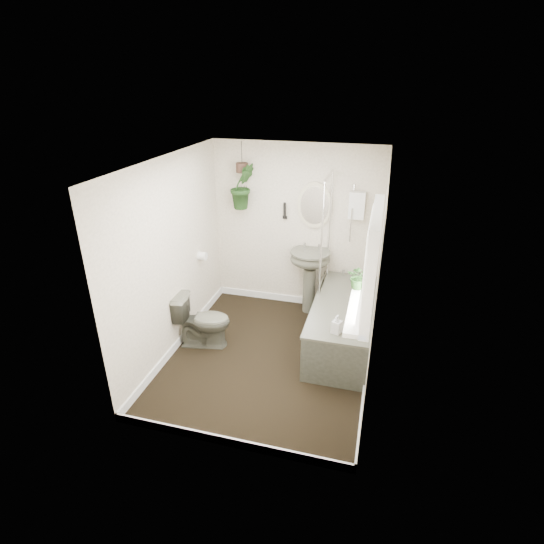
# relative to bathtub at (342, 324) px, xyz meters

# --- Properties ---
(floor) EXTENTS (2.30, 2.80, 0.02)m
(floor) POSITION_rel_bathtub_xyz_m (-0.80, -0.50, -0.30)
(floor) COLOR black
(floor) RESTS_ON ground
(ceiling) EXTENTS (2.30, 2.80, 0.02)m
(ceiling) POSITION_rel_bathtub_xyz_m (-0.80, -0.50, 2.02)
(ceiling) COLOR white
(ceiling) RESTS_ON ground
(wall_back) EXTENTS (2.30, 0.02, 2.30)m
(wall_back) POSITION_rel_bathtub_xyz_m (-0.80, 0.91, 0.86)
(wall_back) COLOR #F1E4CB
(wall_back) RESTS_ON ground
(wall_front) EXTENTS (2.30, 0.02, 2.30)m
(wall_front) POSITION_rel_bathtub_xyz_m (-0.80, -1.91, 0.86)
(wall_front) COLOR #F1E4CB
(wall_front) RESTS_ON ground
(wall_left) EXTENTS (0.02, 2.80, 2.30)m
(wall_left) POSITION_rel_bathtub_xyz_m (-1.96, -0.50, 0.86)
(wall_left) COLOR #F1E4CB
(wall_left) RESTS_ON ground
(wall_right) EXTENTS (0.02, 2.80, 2.30)m
(wall_right) POSITION_rel_bathtub_xyz_m (0.36, -0.50, 0.86)
(wall_right) COLOR #F1E4CB
(wall_right) RESTS_ON ground
(skirting) EXTENTS (2.30, 2.80, 0.10)m
(skirting) POSITION_rel_bathtub_xyz_m (-0.80, -0.50, -0.24)
(skirting) COLOR white
(skirting) RESTS_ON floor
(bathtub) EXTENTS (0.72, 1.72, 0.58)m
(bathtub) POSITION_rel_bathtub_xyz_m (0.00, 0.00, 0.00)
(bathtub) COLOR #515245
(bathtub) RESTS_ON floor
(bath_screen) EXTENTS (0.04, 0.72, 1.40)m
(bath_screen) POSITION_rel_bathtub_xyz_m (-0.33, 0.49, 0.99)
(bath_screen) COLOR silver
(bath_screen) RESTS_ON bathtub
(shower_box) EXTENTS (0.20, 0.10, 0.35)m
(shower_box) POSITION_rel_bathtub_xyz_m (0.00, 0.84, 1.26)
(shower_box) COLOR white
(shower_box) RESTS_ON wall_back
(oval_mirror) EXTENTS (0.46, 0.03, 0.62)m
(oval_mirror) POSITION_rel_bathtub_xyz_m (-0.55, 0.87, 1.21)
(oval_mirror) COLOR beige
(oval_mirror) RESTS_ON wall_back
(wall_sconce) EXTENTS (0.04, 0.04, 0.22)m
(wall_sconce) POSITION_rel_bathtub_xyz_m (-0.95, 0.86, 1.11)
(wall_sconce) COLOR black
(wall_sconce) RESTS_ON wall_back
(toilet_roll_holder) EXTENTS (0.11, 0.11, 0.11)m
(toilet_roll_holder) POSITION_rel_bathtub_xyz_m (-1.90, 0.20, 0.61)
(toilet_roll_holder) COLOR white
(toilet_roll_holder) RESTS_ON wall_left
(window_recess) EXTENTS (0.08, 1.00, 0.90)m
(window_recess) POSITION_rel_bathtub_xyz_m (0.29, -1.20, 1.36)
(window_recess) COLOR white
(window_recess) RESTS_ON wall_right
(window_sill) EXTENTS (0.18, 1.00, 0.04)m
(window_sill) POSITION_rel_bathtub_xyz_m (0.22, -1.20, 0.94)
(window_sill) COLOR white
(window_sill) RESTS_ON wall_right
(window_blinds) EXTENTS (0.01, 0.86, 0.76)m
(window_blinds) POSITION_rel_bathtub_xyz_m (0.24, -1.20, 1.36)
(window_blinds) COLOR white
(window_blinds) RESTS_ON wall_right
(toilet) EXTENTS (0.72, 0.50, 0.68)m
(toilet) POSITION_rel_bathtub_xyz_m (-1.65, -0.45, 0.05)
(toilet) COLOR #515245
(toilet) RESTS_ON floor
(pedestal_sink) EXTENTS (0.64, 0.58, 0.92)m
(pedestal_sink) POSITION_rel_bathtub_xyz_m (-0.55, 0.70, 0.17)
(pedestal_sink) COLOR #515245
(pedestal_sink) RESTS_ON floor
(sill_plant) EXTENTS (0.22, 0.19, 0.23)m
(sill_plant) POSITION_rel_bathtub_xyz_m (0.18, -0.90, 1.08)
(sill_plant) COLOR black
(sill_plant) RESTS_ON window_sill
(hanging_plant) EXTENTS (0.43, 0.42, 0.61)m
(hanging_plant) POSITION_rel_bathtub_xyz_m (-1.50, 0.75, 1.43)
(hanging_plant) COLOR black
(hanging_plant) RESTS_ON ceiling
(soap_bottle) EXTENTS (0.12, 0.12, 0.21)m
(soap_bottle) POSITION_rel_bathtub_xyz_m (-0.01, -0.67, 0.39)
(soap_bottle) COLOR #2E2422
(soap_bottle) RESTS_ON bathtub
(hanging_pot) EXTENTS (0.16, 0.16, 0.12)m
(hanging_pot) POSITION_rel_bathtub_xyz_m (-1.50, 0.75, 1.68)
(hanging_pot) COLOR #3A261C
(hanging_pot) RESTS_ON ceiling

